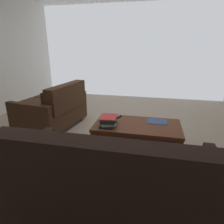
{
  "coord_description": "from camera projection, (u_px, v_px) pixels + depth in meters",
  "views": [
    {
      "loc": [
        -0.7,
        2.75,
        1.47
      ],
      "look_at": [
        -0.19,
        0.47,
        0.67
      ],
      "focal_mm": 30.97,
      "sensor_mm": 36.0,
      "label": 1
    }
  ],
  "objects": [
    {
      "name": "book_stack",
      "position": [
        108.0,
        121.0,
        2.72
      ],
      "size": [
        0.29,
        0.31,
        0.13
      ],
      "color": "black",
      "rests_on": "coffee_table"
    },
    {
      "name": "loveseat_near",
      "position": [
        54.0,
        108.0,
        3.63
      ],
      "size": [
        1.04,
        1.32,
        0.83
      ],
      "color": "black",
      "rests_on": "ground"
    },
    {
      "name": "coffee_table",
      "position": [
        137.0,
        128.0,
        2.8
      ],
      "size": [
        1.23,
        0.67,
        0.4
      ],
      "color": "brown",
      "rests_on": "ground"
    },
    {
      "name": "tv_remote",
      "position": [
        118.0,
        117.0,
        3.03
      ],
      "size": [
        0.11,
        0.16,
        0.02
      ],
      "color": "black",
      "rests_on": "coffee_table"
    },
    {
      "name": "loose_magazine",
      "position": [
        157.0,
        122.0,
        2.87
      ],
      "size": [
        0.29,
        0.23,
        0.01
      ],
      "primitive_type": "cube",
      "rotation": [
        0.0,
        0.0,
        1.62
      ],
      "color": "#385693",
      "rests_on": "coffee_table"
    },
    {
      "name": "sofa_main",
      "position": [
        113.0,
        183.0,
        1.62
      ],
      "size": [
        1.76,
        0.89,
        0.91
      ],
      "color": "black",
      "rests_on": "ground"
    },
    {
      "name": "ground_plane",
      "position": [
        107.0,
        141.0,
        3.16
      ],
      "size": [
        5.34,
        6.0,
        0.01
      ],
      "primitive_type": "cube",
      "color": "tan"
    }
  ]
}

